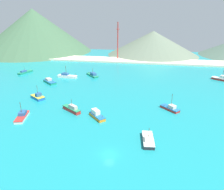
# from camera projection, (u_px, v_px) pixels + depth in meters

# --- Properties ---
(ground) EXTENTS (260.00, 280.00, 0.50)m
(ground) POSITION_uv_depth(u_px,v_px,m) (124.00, 107.00, 78.07)
(ground) COLOR teal
(fishing_boat_0) EXTENTS (9.13, 9.82, 4.86)m
(fishing_boat_0) POSITION_uv_depth(u_px,v_px,m) (93.00, 75.00, 116.66)
(fishing_boat_0) COLOR #198466
(fishing_boat_0) RESTS_ON ground
(fishing_boat_1) EXTENTS (11.36, 3.72, 6.87)m
(fishing_boat_1) POSITION_uv_depth(u_px,v_px,m) (67.00, 76.00, 114.12)
(fishing_boat_1) COLOR silver
(fishing_boat_1) RESTS_ON ground
(fishing_boat_3) EXTENTS (7.46, 6.34, 6.19)m
(fishing_boat_3) POSITION_uv_depth(u_px,v_px,m) (38.00, 97.00, 84.40)
(fishing_boat_3) COLOR #1E5BA8
(fishing_boat_3) RESTS_ON ground
(fishing_boat_4) EXTENTS (8.24, 6.29, 5.05)m
(fishing_boat_4) POSITION_uv_depth(u_px,v_px,m) (72.00, 109.00, 73.05)
(fishing_boat_4) COLOR red
(fishing_boat_4) RESTS_ON ground
(fishing_boat_5) EXTENTS (5.26, 10.04, 4.13)m
(fishing_boat_5) POSITION_uv_depth(u_px,v_px,m) (25.00, 72.00, 123.01)
(fishing_boat_5) COLOR #198466
(fishing_boat_5) RESTS_ON ground
(fishing_boat_7) EXTENTS (3.75, 8.06, 4.60)m
(fishing_boat_7) POSITION_uv_depth(u_px,v_px,m) (148.00, 140.00, 55.27)
(fishing_boat_7) COLOR #232328
(fishing_boat_7) RESTS_ON ground
(fishing_boat_10) EXTENTS (4.90, 8.77, 5.83)m
(fishing_boat_10) POSITION_uv_depth(u_px,v_px,m) (22.00, 116.00, 68.37)
(fishing_boat_10) COLOR silver
(fishing_boat_10) RESTS_ON ground
(fishing_boat_11) EXTENTS (9.22, 8.02, 6.94)m
(fishing_boat_11) POSITION_uv_depth(u_px,v_px,m) (221.00, 79.00, 108.94)
(fishing_boat_11) COLOR red
(fishing_boat_11) RESTS_ON ground
(fishing_boat_12) EXTENTS (7.19, 7.05, 6.50)m
(fishing_boat_12) POSITION_uv_depth(u_px,v_px,m) (170.00, 108.00, 74.43)
(fishing_boat_12) COLOR red
(fishing_boat_12) RESTS_ON ground
(fishing_boat_14) EXTENTS (9.28, 8.38, 2.37)m
(fishing_boat_14) POSITION_uv_depth(u_px,v_px,m) (49.00, 81.00, 105.03)
(fishing_boat_14) COLOR #198466
(fishing_boat_14) RESTS_ON ground
(fishing_boat_15) EXTENTS (6.94, 7.08, 2.77)m
(fishing_boat_15) POSITION_uv_depth(u_px,v_px,m) (97.00, 115.00, 68.64)
(fishing_boat_15) COLOR orange
(fishing_boat_15) RESTS_ON ground
(beach_strip) EXTENTS (247.00, 18.63, 1.20)m
(beach_strip) POSITION_uv_depth(u_px,v_px,m) (138.00, 61.00, 155.57)
(beach_strip) COLOR beige
(beach_strip) RESTS_ON ground
(hill_west) EXTENTS (108.27, 108.27, 39.70)m
(hill_west) POSITION_uv_depth(u_px,v_px,m) (34.00, 31.00, 194.67)
(hill_west) COLOR #3D6042
(hill_west) RESTS_ON ground
(hill_central) EXTENTS (80.69, 80.69, 20.80)m
(hill_central) POSITION_uv_depth(u_px,v_px,m) (153.00, 43.00, 180.21)
(hill_central) COLOR #60705B
(hill_central) RESTS_ON ground
(radio_tower) EXTENTS (2.88, 2.30, 28.77)m
(radio_tower) POSITION_uv_depth(u_px,v_px,m) (118.00, 41.00, 155.99)
(radio_tower) COLOR #B7332D
(radio_tower) RESTS_ON ground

